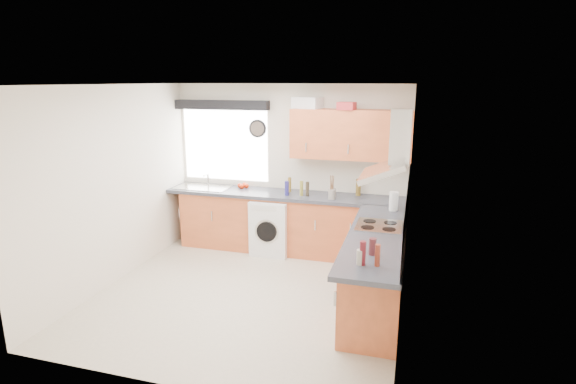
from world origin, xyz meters
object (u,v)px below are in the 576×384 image
(oven, at_px, (377,265))
(extractor_hood, at_px, (392,153))
(upper_cabinets, at_px, (351,135))
(washing_machine, at_px, (273,226))

(oven, relative_size, extractor_hood, 1.09)
(upper_cabinets, bearing_deg, extractor_hood, -63.87)
(washing_machine, bearing_deg, extractor_hood, -31.21)
(oven, distance_m, washing_machine, 1.98)
(extractor_hood, xyz_separation_m, washing_machine, (-1.75, 1.10, -1.36))
(extractor_hood, height_order, washing_machine, extractor_hood)
(oven, xyz_separation_m, upper_cabinets, (-0.55, 1.32, 1.38))
(oven, relative_size, washing_machine, 1.03)
(oven, distance_m, extractor_hood, 1.35)
(upper_cabinets, distance_m, washing_machine, 1.78)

